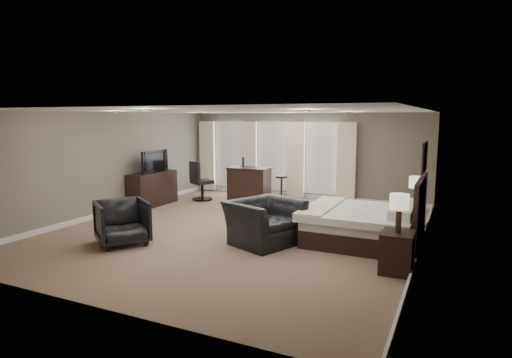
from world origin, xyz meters
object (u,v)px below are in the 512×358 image
at_px(armchair_near, 265,215).
at_px(armchair_far, 122,220).
at_px(bar_stool_right, 281,188).
at_px(nightstand_far, 414,217).
at_px(lamp_near, 399,213).
at_px(bar_counter, 249,185).
at_px(bar_stool_left, 240,188).
at_px(nightstand_near, 397,252).
at_px(dresser, 153,189).
at_px(desk_chair, 202,181).
at_px(tv, 152,170).
at_px(bed, 361,208).
at_px(lamp_far, 416,191).

height_order(armchair_near, armchair_far, armchair_near).
bearing_deg(bar_stool_right, nightstand_far, -24.70).
height_order(lamp_near, armchair_far, lamp_near).
bearing_deg(nightstand_far, bar_counter, 166.82).
distance_m(nightstand_far, lamp_near, 2.98).
bearing_deg(bar_stool_left, bar_counter, -35.31).
bearing_deg(nightstand_near, armchair_near, 168.12).
bearing_deg(bar_stool_right, bar_stool_left, -161.78).
height_order(nightstand_near, armchair_far, armchair_far).
bearing_deg(lamp_near, dresser, 160.01).
xyz_separation_m(dresser, bar_stool_left, (1.85, 1.79, -0.10)).
xyz_separation_m(armchair_far, bar_stool_left, (-0.01, 5.02, -0.11)).
distance_m(bar_counter, desk_chair, 1.49).
bearing_deg(tv, bar_stool_left, -45.92).
bearing_deg(desk_chair, armchair_far, 129.71).
bearing_deg(tv, desk_chair, -33.30).
height_order(bed, nightstand_far, bed).
bearing_deg(nightstand_far, bar_stool_left, 164.52).
bearing_deg(armchair_near, bar_counter, 52.98).
xyz_separation_m(lamp_near, dresser, (-6.92, 2.52, -0.50)).
distance_m(bed, lamp_far, 1.71).
distance_m(nightstand_near, lamp_near, 0.64).
distance_m(nightstand_near, lamp_far, 2.95).
bearing_deg(lamp_near, lamp_far, 90.00).
height_order(armchair_near, bar_stool_right, armchair_near).
bearing_deg(lamp_far, dresser, -176.83).
xyz_separation_m(bar_stool_left, bar_stool_right, (1.18, 0.39, 0.01)).
bearing_deg(bar_stool_left, desk_chair, -152.78).
xyz_separation_m(dresser, armchair_near, (4.35, -1.98, 0.11)).
bearing_deg(armchair_far, lamp_near, -46.78).
height_order(bed, lamp_near, bed).
bearing_deg(lamp_near, desk_chair, 148.15).
bearing_deg(bar_stool_left, tv, -135.92).
bearing_deg(desk_chair, lamp_near, 175.04).
xyz_separation_m(lamp_far, armchair_far, (-5.07, -3.61, -0.39)).
relative_size(dresser, armchair_near, 1.23).
bearing_deg(tv, bed, -100.04).
xyz_separation_m(nightstand_far, dresser, (-6.92, -0.38, 0.19)).
xyz_separation_m(bed, armchair_near, (-1.68, -0.91, -0.10)).
bearing_deg(lamp_near, bar_counter, 139.22).
height_order(lamp_near, desk_chair, lamp_near).
height_order(nightstand_near, tv, tv).
xyz_separation_m(nightstand_near, desk_chair, (-6.09, 3.78, 0.26)).
relative_size(armchair_far, bar_stool_left, 1.29).
bearing_deg(armchair_far, bar_stool_left, 35.32).
relative_size(bar_counter, bar_stool_left, 1.62).
xyz_separation_m(bar_counter, desk_chair, (-1.47, -0.20, 0.06)).
bearing_deg(armchair_far, desk_chair, 48.05).
height_order(lamp_near, bar_stool_left, lamp_near).
distance_m(bed, nightstand_far, 1.75).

